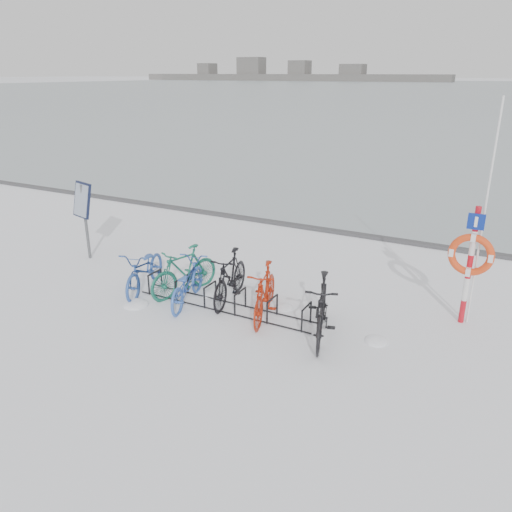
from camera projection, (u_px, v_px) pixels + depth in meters
The scene contains 13 objects.
ground at pixel (225, 307), 10.29m from camera, with size 900.00×900.00×0.00m, color white.
quay_edge at pixel (326, 230), 15.16m from camera, with size 400.00×0.25×0.10m, color #3F3F42.
bike_rack at pixel (225, 300), 10.23m from camera, with size 4.00×0.48×0.46m.
info_board at pixel (83, 205), 12.52m from camera, with size 0.71×0.42×2.00m.
lifebuoy_station at pixel (471, 255), 9.16m from camera, with size 0.81×0.23×4.20m.
shoreline at pixel (280, 75), 278.41m from camera, with size 180.00×12.00×9.50m.
bike_0 at pixel (145, 268), 11.00m from camera, with size 0.67×1.92×1.01m, color #2B4D99.
bike_1 at pixel (184, 270), 10.81m from camera, with size 0.51×1.80×1.08m, color #18644F.
bike_2 at pixel (187, 281), 10.39m from camera, with size 0.62×1.79×0.94m, color #3560BC.
bike_3 at pixel (230, 276), 10.45m from camera, with size 0.52×1.84×1.11m, color black.
bike_4 at pixel (265, 291), 9.75m from camera, with size 0.51×1.81×1.09m, color #A0200B.
bike_5 at pixel (322, 307), 8.97m from camera, with size 0.55×1.96×1.18m, color black.
snow_drifts at pixel (229, 310), 10.16m from camera, with size 5.32×1.78×0.19m.
Camera 1 is at (4.91, -7.91, 4.57)m, focal length 35.00 mm.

